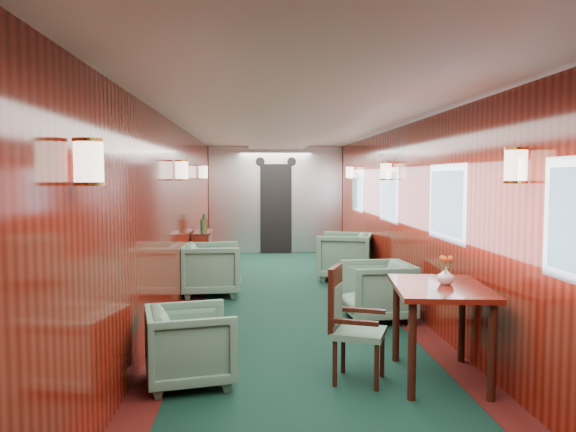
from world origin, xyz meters
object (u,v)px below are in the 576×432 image
object	(u,v)px
side_chair	(348,319)
credenza	(203,255)
armchair_left_near	(190,345)
dining_table	(440,300)
armchair_right_near	(378,291)
armchair_right_far	(345,256)
armchair_left_far	(212,269)

from	to	relation	value
side_chair	credenza	xyz separation A→B (m)	(-1.64, 4.69, -0.10)
credenza	armchair_left_near	bearing A→B (deg)	-86.17
dining_table	armchair_right_near	world-z (taller)	dining_table
side_chair	credenza	size ratio (longest dim) A/B	0.88
armchair_left_near	side_chair	bearing A→B (deg)	-103.14
armchair_left_near	armchair_right_near	distance (m)	2.80
dining_table	armchair_right_far	size ratio (longest dim) A/B	1.34
side_chair	armchair_left_far	size ratio (longest dim) A/B	1.16
dining_table	armchair_left_far	size ratio (longest dim) A/B	1.39
armchair_right_far	side_chair	bearing A→B (deg)	6.86
armchair_left_far	armchair_right_near	distance (m)	2.61
dining_table	armchair_left_far	world-z (taller)	dining_table
credenza	armchair_left_far	xyz separation A→B (m)	(0.23, -1.17, -0.04)
credenza	armchair_right_far	world-z (taller)	credenza
credenza	armchair_left_near	distance (m)	4.70
side_chair	armchair_left_far	distance (m)	3.79
dining_table	armchair_left_near	world-z (taller)	dining_table
armchair_right_far	armchair_left_far	bearing A→B (deg)	-46.80
credenza	side_chair	bearing A→B (deg)	-70.78
dining_table	credenza	distance (m)	5.30
armchair_left_near	armchair_left_far	size ratio (longest dim) A/B	0.85
credenza	armchair_left_near	world-z (taller)	credenza
credenza	armchair_right_near	size ratio (longest dim) A/B	1.41
side_chair	armchair_left_near	world-z (taller)	side_chair
armchair_left_near	armchair_right_far	bearing A→B (deg)	-36.70
armchair_left_far	armchair_right_near	bearing A→B (deg)	-130.76
armchair_left_far	armchair_right_far	xyz separation A→B (m)	(2.13, 1.11, 0.02)
armchair_left_far	armchair_right_far	bearing A→B (deg)	-66.61
dining_table	credenza	xyz separation A→B (m)	(-2.41, 4.72, -0.26)
dining_table	side_chair	world-z (taller)	side_chair
credenza	armchair_left_far	distance (m)	1.20
side_chair	armchair_left_near	distance (m)	1.34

